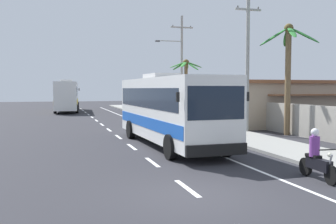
{
  "coord_description": "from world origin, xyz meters",
  "views": [
    {
      "loc": [
        -3.67,
        -9.74,
        2.89
      ],
      "look_at": [
        1.89,
        9.04,
        1.7
      ],
      "focal_mm": 41.35,
      "sensor_mm": 36.0,
      "label": 1
    }
  ],
  "objects_px": {
    "motorcycle_trailing": "(317,159)",
    "pedestrian_near_kerb": "(224,117)",
    "palm_second": "(186,77)",
    "roadside_building": "(291,102)",
    "utility_pole_mid": "(248,57)",
    "coach_bus_foreground": "(169,108)",
    "coach_bus_far_lane": "(67,95)",
    "palm_nearest": "(288,59)",
    "utility_pole_far": "(181,63)",
    "pedestrian_midwalk": "(197,112)",
    "motorcycle_beside_bus": "(165,119)"
  },
  "relations": [
    {
      "from": "utility_pole_mid",
      "to": "roadside_building",
      "type": "xyz_separation_m",
      "value": [
        7.06,
        5.54,
        -3.16
      ]
    },
    {
      "from": "coach_bus_foreground",
      "to": "roadside_building",
      "type": "distance_m",
      "value": 16.27
    },
    {
      "from": "coach_bus_far_lane",
      "to": "utility_pole_far",
      "type": "distance_m",
      "value": 17.32
    },
    {
      "from": "palm_second",
      "to": "pedestrian_midwalk",
      "type": "bearing_deg",
      "value": -99.92
    },
    {
      "from": "palm_nearest",
      "to": "pedestrian_near_kerb",
      "type": "bearing_deg",
      "value": 128.09
    },
    {
      "from": "coach_bus_foreground",
      "to": "utility_pole_mid",
      "type": "xyz_separation_m",
      "value": [
        6.35,
        3.66,
        3.01
      ]
    },
    {
      "from": "motorcycle_beside_bus",
      "to": "pedestrian_midwalk",
      "type": "bearing_deg",
      "value": 27.58
    },
    {
      "from": "pedestrian_midwalk",
      "to": "palm_second",
      "type": "xyz_separation_m",
      "value": [
        0.92,
        5.28,
        2.94
      ]
    },
    {
      "from": "pedestrian_near_kerb",
      "to": "coach_bus_foreground",
      "type": "bearing_deg",
      "value": -25.11
    },
    {
      "from": "pedestrian_near_kerb",
      "to": "coach_bus_far_lane",
      "type": "bearing_deg",
      "value": -139.15
    },
    {
      "from": "coach_bus_far_lane",
      "to": "roadside_building",
      "type": "relative_size",
      "value": 0.86
    },
    {
      "from": "pedestrian_midwalk",
      "to": "roadside_building",
      "type": "height_order",
      "value": "roadside_building"
    },
    {
      "from": "utility_pole_mid",
      "to": "palm_second",
      "type": "relative_size",
      "value": 1.71
    },
    {
      "from": "utility_pole_mid",
      "to": "palm_second",
      "type": "xyz_separation_m",
      "value": [
        -0.23,
        11.41,
        -0.95
      ]
    },
    {
      "from": "coach_bus_far_lane",
      "to": "motorcycle_beside_bus",
      "type": "bearing_deg",
      "value": -75.14
    },
    {
      "from": "motorcycle_trailing",
      "to": "pedestrian_midwalk",
      "type": "height_order",
      "value": "pedestrian_midwalk"
    },
    {
      "from": "utility_pole_far",
      "to": "roadside_building",
      "type": "bearing_deg",
      "value": -51.99
    },
    {
      "from": "roadside_building",
      "to": "pedestrian_midwalk",
      "type": "bearing_deg",
      "value": 175.94
    },
    {
      "from": "motorcycle_trailing",
      "to": "utility_pole_far",
      "type": "xyz_separation_m",
      "value": [
        4.25,
        26.48,
        4.73
      ]
    },
    {
      "from": "pedestrian_midwalk",
      "to": "coach_bus_far_lane",
      "type": "bearing_deg",
      "value": 122.93
    },
    {
      "from": "coach_bus_foreground",
      "to": "coach_bus_far_lane",
      "type": "relative_size",
      "value": 0.9
    },
    {
      "from": "utility_pole_mid",
      "to": "pedestrian_near_kerb",
      "type": "bearing_deg",
      "value": 114.15
    },
    {
      "from": "motorcycle_beside_bus",
      "to": "palm_nearest",
      "type": "xyz_separation_m",
      "value": [
        6.15,
        -6.17,
        4.0
      ]
    },
    {
      "from": "pedestrian_midwalk",
      "to": "palm_nearest",
      "type": "bearing_deg",
      "value": -58.92
    },
    {
      "from": "roadside_building",
      "to": "coach_bus_far_lane",
      "type": "bearing_deg",
      "value": 128.36
    },
    {
      "from": "utility_pole_mid",
      "to": "roadside_building",
      "type": "distance_m",
      "value": 9.52
    },
    {
      "from": "coach_bus_far_lane",
      "to": "utility_pole_far",
      "type": "relative_size",
      "value": 1.24
    },
    {
      "from": "pedestrian_midwalk",
      "to": "coach_bus_foreground",
      "type": "bearing_deg",
      "value": -108.3
    },
    {
      "from": "motorcycle_beside_bus",
      "to": "palm_second",
      "type": "bearing_deg",
      "value": 59.77
    },
    {
      "from": "pedestrian_near_kerb",
      "to": "roadside_building",
      "type": "height_order",
      "value": "roadside_building"
    },
    {
      "from": "coach_bus_far_lane",
      "to": "pedestrian_near_kerb",
      "type": "distance_m",
      "value": 27.53
    },
    {
      "from": "palm_nearest",
      "to": "coach_bus_far_lane",
      "type": "bearing_deg",
      "value": 112.77
    },
    {
      "from": "palm_second",
      "to": "roadside_building",
      "type": "relative_size",
      "value": 0.39
    },
    {
      "from": "motorcycle_beside_bus",
      "to": "pedestrian_midwalk",
      "type": "distance_m",
      "value": 3.51
    },
    {
      "from": "motorcycle_trailing",
      "to": "utility_pole_far",
      "type": "bearing_deg",
      "value": 80.88
    },
    {
      "from": "coach_bus_foreground",
      "to": "roadside_building",
      "type": "height_order",
      "value": "coach_bus_foreground"
    },
    {
      "from": "pedestrian_near_kerb",
      "to": "roadside_building",
      "type": "distance_m",
      "value": 8.75
    },
    {
      "from": "utility_pole_far",
      "to": "palm_nearest",
      "type": "relative_size",
      "value": 1.47
    },
    {
      "from": "motorcycle_trailing",
      "to": "pedestrian_near_kerb",
      "type": "height_order",
      "value": "pedestrian_near_kerb"
    },
    {
      "from": "pedestrian_near_kerb",
      "to": "palm_second",
      "type": "bearing_deg",
      "value": -162.89
    },
    {
      "from": "coach_bus_far_lane",
      "to": "roadside_building",
      "type": "height_order",
      "value": "coach_bus_far_lane"
    },
    {
      "from": "pedestrian_midwalk",
      "to": "utility_pole_far",
      "type": "bearing_deg",
      "value": 90.04
    },
    {
      "from": "utility_pole_mid",
      "to": "coach_bus_foreground",
      "type": "bearing_deg",
      "value": -150.04
    },
    {
      "from": "motorcycle_trailing",
      "to": "pedestrian_midwalk",
      "type": "bearing_deg",
      "value": 81.11
    },
    {
      "from": "coach_bus_foreground",
      "to": "palm_nearest",
      "type": "xyz_separation_m",
      "value": [
        8.25,
        2.0,
        2.76
      ]
    },
    {
      "from": "palm_second",
      "to": "roadside_building",
      "type": "xyz_separation_m",
      "value": [
        7.29,
        -5.87,
        -2.21
      ]
    },
    {
      "from": "palm_second",
      "to": "palm_nearest",
      "type": "bearing_deg",
      "value": -80.74
    },
    {
      "from": "motorcycle_beside_bus",
      "to": "utility_pole_mid",
      "type": "bearing_deg",
      "value": -46.7
    },
    {
      "from": "pedestrian_near_kerb",
      "to": "palm_second",
      "type": "xyz_separation_m",
      "value": [
        0.57,
        9.63,
        3.01
      ]
    },
    {
      "from": "pedestrian_midwalk",
      "to": "utility_pole_far",
      "type": "distance_m",
      "value": 9.35
    }
  ]
}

